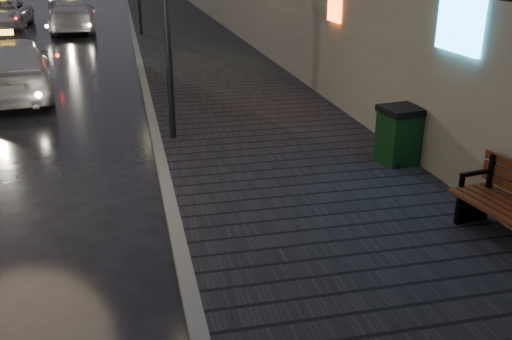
{
  "coord_description": "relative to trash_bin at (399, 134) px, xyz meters",
  "views": [
    {
      "loc": [
        0.97,
        -5.62,
        3.88
      ],
      "look_at": [
        2.72,
        1.96,
        0.85
      ],
      "focal_mm": 40.0,
      "sensor_mm": 36.0,
      "label": 1
    }
  ],
  "objects": [
    {
      "name": "trash_bin",
      "position": [
        0.0,
        0.0,
        0.0
      ],
      "size": [
        0.78,
        0.78,
        1.06
      ],
      "rotation": [
        0.0,
        0.0,
        0.14
      ],
      "color": "black",
      "rests_on": "sidewalk"
    },
    {
      "name": "taxi_far",
      "position": [
        -10.83,
        23.95,
        0.02
      ],
      "size": [
        2.54,
        5.17,
        1.41
      ],
      "primitive_type": "imported",
      "rotation": [
        0.0,
        0.0,
        -0.04
      ],
      "color": "white",
      "rests_on": "ground"
    },
    {
      "name": "curb",
      "position": [
        -4.3,
        17.47,
        -0.61
      ],
      "size": [
        0.2,
        58.0,
        0.15
      ],
      "primitive_type": "cube",
      "color": "slate",
      "rests_on": "ground"
    },
    {
      "name": "sidewalk",
      "position": [
        -1.9,
        17.47,
        -0.61
      ],
      "size": [
        4.6,
        58.0,
        0.15
      ],
      "primitive_type": "cube",
      "color": "black",
      "rests_on": "ground"
    },
    {
      "name": "taxi_near",
      "position": [
        -7.86,
        7.57,
        0.17
      ],
      "size": [
        2.7,
        5.25,
        1.71
      ],
      "primitive_type": "imported",
      "rotation": [
        0.0,
        0.0,
        3.28
      ],
      "color": "silver",
      "rests_on": "ground"
    },
    {
      "name": "ground",
      "position": [
        -5.8,
        -3.53,
        -0.69
      ],
      "size": [
        120.0,
        120.0,
        0.0
      ],
      "primitive_type": "plane",
      "color": "black",
      "rests_on": "ground"
    },
    {
      "name": "taxi_mid",
      "position": [
        -7.18,
        21.31,
        0.1
      ],
      "size": [
        2.47,
        5.52,
        1.57
      ],
      "primitive_type": "imported",
      "rotation": [
        0.0,
        0.0,
        3.19
      ],
      "color": "silver",
      "rests_on": "ground"
    }
  ]
}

